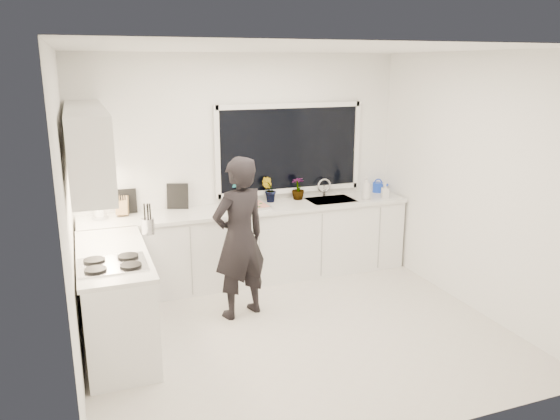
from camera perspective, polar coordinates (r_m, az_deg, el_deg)
name	(u,v)px	position (r m, az deg, el deg)	size (l,w,h in m)	color
floor	(296,332)	(5.57, 1.71, -12.61)	(4.00, 3.50, 0.02)	beige
wall_back	(243,167)	(6.71, -3.89, 4.50)	(4.00, 0.02, 2.70)	white
wall_left	(67,220)	(4.72, -21.37, -1.02)	(0.02, 3.50, 2.70)	white
wall_right	(473,183)	(6.12, 19.56, 2.63)	(0.02, 3.50, 2.70)	white
ceiling	(299,47)	(4.93, 1.97, 16.63)	(4.00, 3.50, 0.02)	white
window	(290,149)	(6.83, 1.02, 6.43)	(1.80, 0.02, 1.00)	black
base_cabinets_back	(252,245)	(6.65, -2.98, -3.69)	(3.92, 0.58, 0.88)	white
base_cabinets_left	(116,301)	(5.36, -16.75, -9.10)	(0.58, 1.60, 0.88)	white
countertop_back	(251,209)	(6.51, -3.01, 0.12)	(3.94, 0.62, 0.04)	silver
countertop_left	(112,254)	(5.19, -17.13, -4.45)	(0.62, 1.60, 0.04)	silver
upper_cabinets	(87,146)	(5.31, -19.48, 6.36)	(0.34, 2.10, 0.70)	white
sink	(331,203)	(6.90, 5.31, 0.68)	(0.58, 0.42, 0.14)	silver
faucet	(324,188)	(7.04, 4.64, 2.33)	(0.03, 0.03, 0.22)	silver
stovetop	(112,264)	(4.85, -17.12, -5.40)	(0.56, 0.48, 0.03)	black
person	(239,238)	(5.60, -4.26, -2.96)	(0.62, 0.41, 1.69)	black
pizza_tray	(247,207)	(6.46, -3.51, 0.32)	(0.50, 0.37, 0.03)	silver
pizza	(247,206)	(6.46, -3.51, 0.47)	(0.46, 0.33, 0.01)	#C5431A
watering_can	(378,187)	(7.36, 10.18, 2.35)	(0.14, 0.14, 0.13)	#1439C4
paper_towel_roll	(99,207)	(6.30, -18.37, 0.27)	(0.11, 0.11, 0.26)	white
knife_block	(122,206)	(6.35, -16.16, 0.38)	(0.13, 0.10, 0.22)	#A0764A
utensil_crock	(148,226)	(5.62, -13.63, -1.66)	(0.13, 0.13, 0.16)	silver
picture_frame_large	(127,201)	(6.45, -15.72, 0.90)	(0.22, 0.02, 0.28)	black
picture_frame_small	(178,196)	(6.51, -10.64, 1.44)	(0.25, 0.02, 0.30)	black
herb_plants	(269,190)	(6.71, -1.12, 2.13)	(0.97, 0.19, 0.33)	#26662D
soap_bottles	(372,189)	(6.95, 9.54, 2.19)	(0.39, 0.12, 0.29)	#D8BF66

